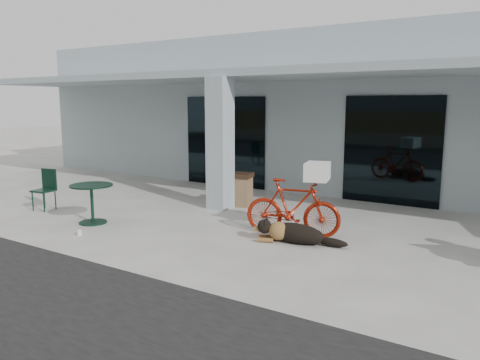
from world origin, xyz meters
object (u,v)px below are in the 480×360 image
Objects in this scene: dog at (296,232)px; cafe_chair_near at (43,190)px; bicycle at (293,208)px; trash_receptacle at (242,190)px; cafe_table_near at (92,204)px.

cafe_chair_near is at bearing 167.36° from dog.
bicycle is 0.60m from dog.
cafe_table_near is at bearing -119.73° from trash_receptacle.
cafe_table_near is at bearing 173.41° from dog.
bicycle reaches higher than cafe_table_near.
cafe_chair_near is (-6.22, -0.80, 0.27)m from dog.
bicycle is at bearing 2.76° from cafe_chair_near.
bicycle is 1.89× the size of cafe_chair_near.
trash_receptacle is at bearing 119.76° from dog.
dog is at bearing -1.44° from cafe_chair_near.
cafe_table_near reaches higher than trash_receptacle.
cafe_chair_near is 4.73m from trash_receptacle.
dog is at bearing -40.23° from trash_receptacle.
trash_receptacle reaches higher than dog.
bicycle is at bearing -37.34° from trash_receptacle.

